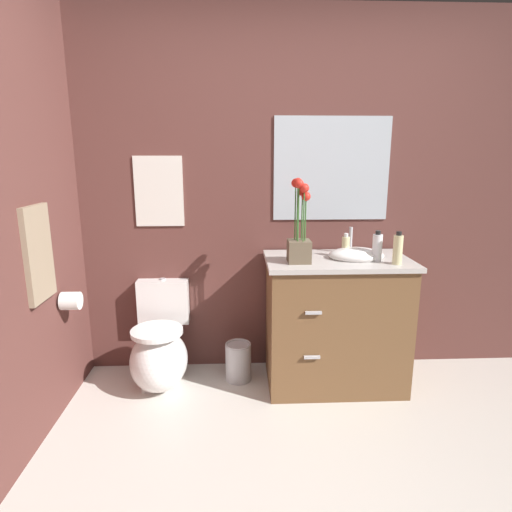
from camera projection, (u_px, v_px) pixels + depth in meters
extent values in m
cube|color=brown|center=(327.00, 198.00, 3.02)|extent=(4.74, 0.05, 2.50)
ellipsoid|color=white|center=(159.00, 360.00, 2.87)|extent=(0.38, 0.48, 0.40)
cube|color=white|center=(161.00, 371.00, 2.94)|extent=(0.22, 0.26, 0.18)
cube|color=white|center=(164.00, 301.00, 3.08)|extent=(0.36, 0.13, 0.32)
cylinder|color=white|center=(157.00, 332.00, 2.80)|extent=(0.34, 0.34, 0.03)
cylinder|color=#B7B7BC|center=(163.00, 280.00, 3.04)|extent=(0.04, 0.04, 0.02)
cube|color=brown|center=(335.00, 324.00, 2.89)|extent=(0.90, 0.52, 0.86)
cube|color=#BCB7B2|center=(338.00, 261.00, 2.79)|extent=(0.94, 0.56, 0.03)
ellipsoid|color=white|center=(356.00, 255.00, 2.79)|extent=(0.36, 0.26, 0.10)
cylinder|color=#B7B7BC|center=(350.00, 240.00, 2.92)|extent=(0.02, 0.02, 0.18)
cube|color=#B7B7BC|center=(313.00, 313.00, 2.57)|extent=(0.10, 0.02, 0.02)
cube|color=#B7B7BC|center=(312.00, 357.00, 2.64)|extent=(0.10, 0.02, 0.02)
cube|color=brown|center=(299.00, 251.00, 2.67)|extent=(0.14, 0.14, 0.14)
cylinder|color=#386B2D|center=(305.00, 219.00, 2.62)|extent=(0.01, 0.01, 0.27)
sphere|color=red|center=(306.00, 196.00, 2.59)|extent=(0.06, 0.06, 0.06)
cylinder|color=#386B2D|center=(302.00, 216.00, 2.64)|extent=(0.01, 0.01, 0.30)
sphere|color=red|center=(303.00, 191.00, 2.61)|extent=(0.06, 0.06, 0.06)
cylinder|color=#386B2D|center=(295.00, 212.00, 2.64)|extent=(0.01, 0.01, 0.35)
sphere|color=red|center=(296.00, 183.00, 2.60)|extent=(0.06, 0.06, 0.06)
cylinder|color=#386B2D|center=(297.00, 212.00, 2.62)|extent=(0.01, 0.01, 0.36)
sphere|color=red|center=(298.00, 182.00, 2.58)|extent=(0.06, 0.06, 0.06)
cylinder|color=#386B2D|center=(298.00, 213.00, 2.59)|extent=(0.01, 0.01, 0.35)
sphere|color=red|center=(299.00, 184.00, 2.55)|extent=(0.06, 0.06, 0.06)
cylinder|color=#386B2D|center=(304.00, 215.00, 2.58)|extent=(0.01, 0.01, 0.32)
sphere|color=red|center=(304.00, 188.00, 2.54)|extent=(0.06, 0.06, 0.06)
cylinder|color=beige|center=(346.00, 247.00, 2.82)|extent=(0.05, 0.05, 0.13)
cylinder|color=silver|center=(346.00, 235.00, 2.80)|extent=(0.03, 0.03, 0.02)
cylinder|color=white|center=(377.00, 248.00, 2.69)|extent=(0.06, 0.06, 0.17)
cylinder|color=black|center=(378.00, 233.00, 2.67)|extent=(0.03, 0.03, 0.02)
cylinder|color=beige|center=(398.00, 250.00, 2.62)|extent=(0.06, 0.06, 0.18)
cylinder|color=black|center=(399.00, 233.00, 2.60)|extent=(0.03, 0.03, 0.02)
cylinder|color=#B7B7BC|center=(238.00, 362.00, 2.99)|extent=(0.18, 0.18, 0.26)
torus|color=#B7B7BC|center=(238.00, 344.00, 2.96)|extent=(0.18, 0.18, 0.01)
cube|color=silver|center=(159.00, 191.00, 2.93)|extent=(0.33, 0.01, 0.48)
cube|color=#B2BCC6|center=(332.00, 169.00, 2.94)|extent=(0.80, 0.01, 0.70)
cube|color=gray|center=(38.00, 254.00, 2.30)|extent=(0.03, 0.28, 0.52)
cylinder|color=white|center=(71.00, 301.00, 2.59)|extent=(0.11, 0.11, 0.11)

